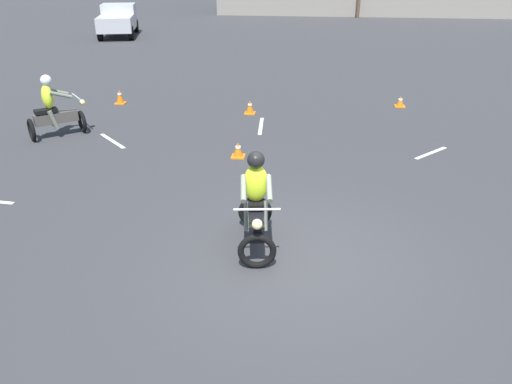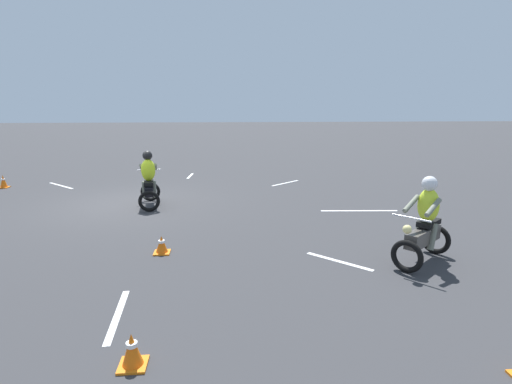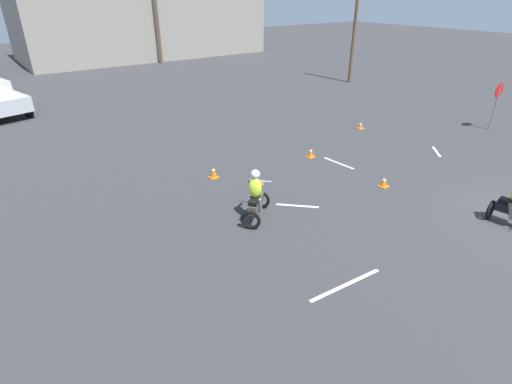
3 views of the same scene
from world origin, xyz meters
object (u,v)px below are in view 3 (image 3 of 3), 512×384
traffic_cone_far_left (360,125)px  traffic_cone_near_right (311,153)px  motorcycle_rider_background (256,198)px  utility_pole_far (155,0)px  stop_sign (497,97)px  traffic_cone_mid_left (213,172)px  utility_pole_near (355,23)px  traffic_cone_far_center (384,182)px

traffic_cone_far_left → traffic_cone_near_right: bearing=-164.2°
motorcycle_rider_background → utility_pole_far: size_ratio=0.15×
traffic_cone_far_left → stop_sign: bearing=-37.2°
stop_sign → traffic_cone_near_right: bearing=165.2°
traffic_cone_mid_left → utility_pole_far: bearing=69.8°
motorcycle_rider_background → utility_pole_near: utility_pole_near is taller
traffic_cone_far_left → utility_pole_near: utility_pole_near is taller
traffic_cone_far_left → utility_pole_far: utility_pole_far is taller
utility_pole_far → traffic_cone_mid_left: bearing=-110.2°
traffic_cone_far_center → utility_pole_far: size_ratio=0.03×
traffic_cone_mid_left → traffic_cone_far_left: 9.04m
traffic_cone_mid_left → traffic_cone_far_left: traffic_cone_mid_left is taller
traffic_cone_far_left → traffic_cone_mid_left: bearing=-175.6°
utility_pole_near → motorcycle_rider_background: bearing=-145.5°
traffic_cone_mid_left → utility_pole_near: (17.10, 8.75, 3.92)m
stop_sign → traffic_cone_far_center: bearing=-173.9°
motorcycle_rider_background → traffic_cone_far_left: (9.50, 4.04, -0.56)m
utility_pole_near → utility_pole_far: size_ratio=0.76×
motorcycle_rider_background → traffic_cone_far_left: 10.34m
stop_sign → utility_pole_far: bearing=99.8°
stop_sign → traffic_cone_far_left: (-5.14, 3.90, -1.47)m
motorcycle_rider_background → utility_pole_near: size_ratio=0.20×
traffic_cone_mid_left → stop_sign: bearing=-12.8°
stop_sign → traffic_cone_near_right: size_ratio=5.59×
traffic_cone_near_right → utility_pole_near: bearing=36.3°
utility_pole_near → stop_sign: bearing=-103.8°
traffic_cone_mid_left → utility_pole_far: utility_pole_far is taller
traffic_cone_near_right → traffic_cone_far_center: 3.61m
stop_sign → traffic_cone_far_left: stop_sign is taller
stop_sign → traffic_cone_mid_left: size_ratio=4.98×
stop_sign → utility_pole_far: size_ratio=0.21×
traffic_cone_mid_left → utility_pole_far: (9.25, 25.18, 5.22)m
stop_sign → traffic_cone_near_right: (-9.80, 2.58, -1.44)m
motorcycle_rider_background → traffic_cone_far_center: (5.02, -0.89, -0.55)m
motorcycle_rider_background → traffic_cone_near_right: motorcycle_rider_background is taller
motorcycle_rider_background → traffic_cone_near_right: 5.57m
motorcycle_rider_background → traffic_cone_far_left: bearing=72.8°
traffic_cone_mid_left → traffic_cone_far_left: size_ratio=1.36×
traffic_cone_mid_left → utility_pole_near: bearing=27.1°
stop_sign → utility_pole_far: (-4.90, 28.39, 3.81)m
traffic_cone_near_right → utility_pole_near: (12.75, 9.37, 3.95)m
traffic_cone_near_right → traffic_cone_far_left: (4.67, 1.32, -0.04)m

